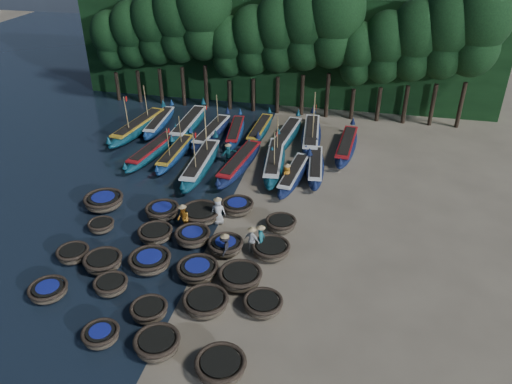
% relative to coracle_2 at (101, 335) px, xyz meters
% --- Properties ---
extents(ground, '(120.00, 120.00, 0.00)m').
position_rel_coracle_2_xyz_m(ground, '(2.48, 9.62, -0.40)').
color(ground, gray).
rests_on(ground, ground).
extents(foliage_wall, '(40.00, 3.00, 10.00)m').
position_rel_coracle_2_xyz_m(foliage_wall, '(2.48, 33.12, 4.60)').
color(foliage_wall, black).
rests_on(foliage_wall, ground).
extents(coracle_2, '(1.83, 1.83, 0.69)m').
position_rel_coracle_2_xyz_m(coracle_2, '(0.00, 0.00, 0.00)').
color(coracle_2, brown).
rests_on(coracle_2, ground).
extents(coracle_3, '(2.09, 2.09, 0.83)m').
position_rel_coracle_2_xyz_m(coracle_3, '(2.70, 0.00, 0.08)').
color(coracle_3, brown).
rests_on(coracle_3, ground).
extents(coracle_4, '(2.46, 2.46, 0.82)m').
position_rel_coracle_2_xyz_m(coracle_4, '(5.75, -0.56, 0.07)').
color(coracle_4, brown).
rests_on(coracle_4, ground).
extents(coracle_5, '(2.05, 2.05, 0.64)m').
position_rel_coracle_2_xyz_m(coracle_5, '(-4.02, 2.18, -0.03)').
color(coracle_5, brown).
rests_on(coracle_5, ground).
extents(coracle_6, '(2.09, 2.09, 0.70)m').
position_rel_coracle_2_xyz_m(coracle_6, '(-1.12, 3.20, 0.00)').
color(coracle_6, brown).
rests_on(coracle_6, ground).
extents(coracle_7, '(2.01, 2.01, 0.72)m').
position_rel_coracle_2_xyz_m(coracle_7, '(1.51, 1.92, 0.01)').
color(coracle_7, brown).
rests_on(coracle_7, ground).
extents(coracle_8, '(2.34, 2.34, 0.75)m').
position_rel_coracle_2_xyz_m(coracle_8, '(3.97, 3.01, 0.03)').
color(coracle_8, brown).
rests_on(coracle_8, ground).
extents(coracle_9, '(1.97, 1.97, 0.73)m').
position_rel_coracle_2_xyz_m(coracle_9, '(6.70, 3.50, 0.02)').
color(coracle_9, brown).
rests_on(coracle_9, ground).
extents(coracle_10, '(2.02, 2.02, 0.72)m').
position_rel_coracle_2_xyz_m(coracle_10, '(-4.35, 5.14, 0.01)').
color(coracle_10, brown).
rests_on(coracle_10, ground).
extents(coracle_11, '(2.25, 2.25, 0.81)m').
position_rel_coracle_2_xyz_m(coracle_11, '(-2.36, 4.77, 0.07)').
color(coracle_11, brown).
rests_on(coracle_11, ground).
extents(coracle_12, '(2.49, 2.49, 0.81)m').
position_rel_coracle_2_xyz_m(coracle_12, '(0.09, 5.38, 0.07)').
color(coracle_12, brown).
rests_on(coracle_12, ground).
extents(coracle_13, '(2.53, 2.53, 0.74)m').
position_rel_coracle_2_xyz_m(coracle_13, '(2.79, 5.30, 0.03)').
color(coracle_13, brown).
rests_on(coracle_13, ground).
extents(coracle_14, '(2.31, 2.31, 0.85)m').
position_rel_coracle_2_xyz_m(coracle_14, '(5.16, 5.14, 0.09)').
color(coracle_14, brown).
rests_on(coracle_14, ground).
extents(coracle_15, '(1.74, 1.74, 0.64)m').
position_rel_coracle_2_xyz_m(coracle_15, '(-4.21, 8.07, -0.03)').
color(coracle_15, brown).
rests_on(coracle_15, ground).
extents(coracle_16, '(2.07, 2.07, 0.73)m').
position_rel_coracle_2_xyz_m(coracle_16, '(-0.67, 7.94, 0.02)').
color(coracle_16, brown).
rests_on(coracle_16, ground).
extents(coracle_17, '(2.20, 2.20, 0.82)m').
position_rel_coracle_2_xyz_m(coracle_17, '(1.58, 8.07, 0.08)').
color(coracle_17, brown).
rests_on(coracle_17, ground).
extents(coracle_18, '(2.09, 2.09, 0.77)m').
position_rel_coracle_2_xyz_m(coracle_18, '(3.68, 7.64, 0.05)').
color(coracle_18, brown).
rests_on(coracle_18, ground).
extents(coracle_19, '(2.66, 2.66, 0.75)m').
position_rel_coracle_2_xyz_m(coracle_19, '(6.23, 7.90, 0.03)').
color(coracle_19, brown).
rests_on(coracle_19, ground).
extents(coracle_20, '(2.94, 2.94, 0.82)m').
position_rel_coracle_2_xyz_m(coracle_20, '(-5.31, 10.57, 0.08)').
color(coracle_20, brown).
rests_on(coracle_20, ground).
extents(coracle_21, '(2.43, 2.43, 0.82)m').
position_rel_coracle_2_xyz_m(coracle_21, '(-1.15, 10.25, 0.08)').
color(coracle_21, brown).
rests_on(coracle_21, ground).
extents(coracle_22, '(3.00, 3.00, 0.83)m').
position_rel_coracle_2_xyz_m(coracle_22, '(1.28, 10.46, 0.08)').
color(coracle_22, brown).
rests_on(coracle_22, ground).
extents(coracle_23, '(2.48, 2.48, 0.74)m').
position_rel_coracle_2_xyz_m(coracle_23, '(3.26, 11.91, 0.03)').
color(coracle_23, brown).
rests_on(coracle_23, ground).
extents(coracle_24, '(2.25, 2.25, 0.72)m').
position_rel_coracle_2_xyz_m(coracle_24, '(6.33, 10.56, 0.02)').
color(coracle_24, brown).
rests_on(coracle_24, ground).
extents(long_boat_2, '(2.45, 7.80, 1.39)m').
position_rel_coracle_2_xyz_m(long_boat_2, '(-5.12, 18.22, 0.13)').
color(long_boat_2, '#0D3F4E').
rests_on(long_boat_2, ground).
extents(long_boat_3, '(1.39, 7.39, 3.14)m').
position_rel_coracle_2_xyz_m(long_boat_3, '(-3.28, 18.27, 0.10)').
color(long_boat_3, navy).
rests_on(long_boat_3, ground).
extents(long_boat_4, '(1.81, 8.90, 3.78)m').
position_rel_coracle_2_xyz_m(long_boat_4, '(-0.74, 16.79, 0.20)').
color(long_boat_4, '#0D3F4E').
rests_on(long_boat_4, ground).
extents(long_boat_5, '(2.51, 8.39, 1.49)m').
position_rel_coracle_2_xyz_m(long_boat_5, '(1.99, 17.63, 0.17)').
color(long_boat_5, '#101C3E').
rests_on(long_boat_5, ground).
extents(long_boat_6, '(2.38, 8.57, 3.66)m').
position_rel_coracle_2_xyz_m(long_boat_6, '(4.44, 18.38, 0.18)').
color(long_boat_6, '#0D3F4E').
rests_on(long_boat_6, ground).
extents(long_boat_7, '(2.05, 7.31, 1.29)m').
position_rel_coracle_2_xyz_m(long_boat_7, '(6.15, 16.85, 0.09)').
color(long_boat_7, '#101C3E').
rests_on(long_boat_7, ground).
extents(long_boat_8, '(1.94, 7.27, 1.28)m').
position_rel_coracle_2_xyz_m(long_boat_8, '(7.50, 18.42, 0.09)').
color(long_boat_8, '#101C3E').
rests_on(long_boat_8, ground).
extents(long_boat_9, '(2.75, 9.04, 3.87)m').
position_rel_coracle_2_xyz_m(long_boat_9, '(-8.08, 22.27, 0.22)').
color(long_boat_9, '#0D3F4E').
rests_on(long_boat_9, ground).
extents(long_boat_10, '(1.84, 7.68, 1.35)m').
position_rel_coracle_2_xyz_m(long_boat_10, '(-6.81, 23.81, 0.12)').
color(long_boat_10, navy).
rests_on(long_boat_10, ground).
extents(long_boat_11, '(1.66, 8.94, 1.57)m').
position_rel_coracle_2_xyz_m(long_boat_11, '(-4.08, 23.79, 0.20)').
color(long_boat_11, '#0D3F4E').
rests_on(long_boat_11, ground).
extents(long_boat_12, '(2.06, 8.13, 3.46)m').
position_rel_coracle_2_xyz_m(long_boat_12, '(-1.67, 22.60, 0.15)').
color(long_boat_12, '#101C3E').
rests_on(long_boat_12, ground).
extents(long_boat_13, '(2.18, 7.20, 1.28)m').
position_rel_coracle_2_xyz_m(long_boat_13, '(0.19, 23.28, 0.09)').
color(long_boat_13, navy).
rests_on(long_boat_13, ground).
extents(long_boat_14, '(1.54, 7.41, 1.30)m').
position_rel_coracle_2_xyz_m(long_boat_14, '(2.11, 24.11, 0.10)').
color(long_boat_14, '#0D3F4E').
rests_on(long_boat_14, ground).
extents(long_boat_15, '(2.31, 8.36, 1.48)m').
position_rel_coracle_2_xyz_m(long_boat_15, '(4.51, 23.21, 0.16)').
color(long_boat_15, '#0D3F4E').
rests_on(long_boat_15, ground).
extents(long_boat_16, '(2.38, 9.12, 3.89)m').
position_rel_coracle_2_xyz_m(long_boat_16, '(6.54, 23.64, 0.22)').
color(long_boat_16, '#101C3E').
rests_on(long_boat_16, ground).
extents(long_boat_17, '(1.95, 8.21, 1.45)m').
position_rel_coracle_2_xyz_m(long_boat_17, '(9.49, 22.38, 0.15)').
color(long_boat_17, '#101C3E').
rests_on(long_boat_17, ground).
extents(fisherman_0, '(0.96, 0.72, 1.99)m').
position_rel_coracle_2_xyz_m(fisherman_0, '(2.47, 10.37, 0.55)').
color(fisherman_0, silver).
rests_on(fisherman_0, ground).
extents(fisherman_1, '(0.52, 0.63, 1.88)m').
position_rel_coracle_2_xyz_m(fisherman_1, '(5.60, 8.16, 0.54)').
color(fisherman_1, '#175B63').
rests_on(fisherman_1, ground).
extents(fisherman_2, '(1.03, 1.08, 1.96)m').
position_rel_coracle_2_xyz_m(fisherman_2, '(0.64, 9.16, 0.53)').
color(fisherman_2, '#BD7019').
rests_on(fisherman_2, ground).
extents(fisherman_3, '(0.68, 1.08, 1.80)m').
position_rel_coracle_2_xyz_m(fisherman_3, '(3.83, 7.03, 0.45)').
color(fisherman_3, black).
rests_on(fisherman_3, ground).
extents(fisherman_4, '(1.03, 0.69, 1.83)m').
position_rel_coracle_2_xyz_m(fisherman_4, '(5.14, 7.94, 0.48)').
color(fisherman_4, silver).
rests_on(fisherman_4, ground).
extents(fisherman_5, '(1.23, 1.34, 1.69)m').
position_rel_coracle_2_xyz_m(fisherman_5, '(0.85, 18.60, 0.39)').
color(fisherman_5, '#175B63').
rests_on(fisherman_5, ground).
extents(fisherman_6, '(0.85, 0.92, 1.78)m').
position_rel_coracle_2_xyz_m(fisherman_6, '(5.77, 16.07, 0.46)').
color(fisherman_6, '#BD7019').
rests_on(fisherman_6, ground).
extents(tree_0, '(3.68, 3.68, 8.68)m').
position_rel_coracle_2_xyz_m(tree_0, '(-13.52, 29.62, 5.57)').
color(tree_0, black).
rests_on(tree_0, ground).
extents(tree_1, '(4.09, 4.09, 9.65)m').
position_rel_coracle_2_xyz_m(tree_1, '(-11.22, 29.62, 6.25)').
color(tree_1, black).
rests_on(tree_1, ground).
extents(tree_2, '(4.51, 4.51, 10.63)m').
position_rel_coracle_2_xyz_m(tree_2, '(-8.92, 29.62, 6.92)').
color(tree_2, black).
rests_on(tree_2, ground).
extents(tree_3, '(4.92, 4.92, 11.60)m').
position_rel_coracle_2_xyz_m(tree_3, '(-6.62, 29.62, 7.60)').
color(tree_3, black).
rests_on(tree_3, ground).
extents(tree_4, '(5.34, 5.34, 12.58)m').
position_rel_coracle_2_xyz_m(tree_4, '(-4.32, 29.62, 8.27)').
color(tree_4, black).
rests_on(tree_4, ground).
extents(tree_5, '(3.68, 3.68, 8.68)m').
position_rel_coracle_2_xyz_m(tree_5, '(-2.02, 29.62, 5.57)').
color(tree_5, black).
rests_on(tree_5, ground).
extents(tree_6, '(4.09, 4.09, 9.65)m').
position_rel_coracle_2_xyz_m(tree_6, '(0.28, 29.62, 6.25)').
color(tree_6, black).
rests_on(tree_6, ground).
extents(tree_7, '(4.51, 4.51, 10.63)m').
position_rel_coracle_2_xyz_m(tree_7, '(2.58, 29.62, 6.92)').
color(tree_7, black).
rests_on(tree_7, ground).
extents(tree_8, '(4.92, 4.92, 11.60)m').
position_rel_coracle_2_xyz_m(tree_8, '(4.88, 29.62, 7.60)').
color(tree_8, black).
rests_on(tree_8, ground).
extents(tree_9, '(5.34, 5.34, 12.58)m').
position_rel_coracle_2_xyz_m(tree_9, '(7.18, 29.62, 8.27)').
color(tree_9, black).
rests_on(tree_9, ground).
extents(tree_10, '(3.68, 3.68, 8.68)m').
position_rel_coracle_2_xyz_m(tree_10, '(9.48, 29.62, 5.57)').
color(tree_10, black).
rests_on(tree_10, ground).
extents(tree_11, '(4.09, 4.09, 9.65)m').
position_rel_coracle_2_xyz_m(tree_11, '(11.78, 29.62, 6.25)').
color(tree_11, black).
rests_on(tree_11, ground).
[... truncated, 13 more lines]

